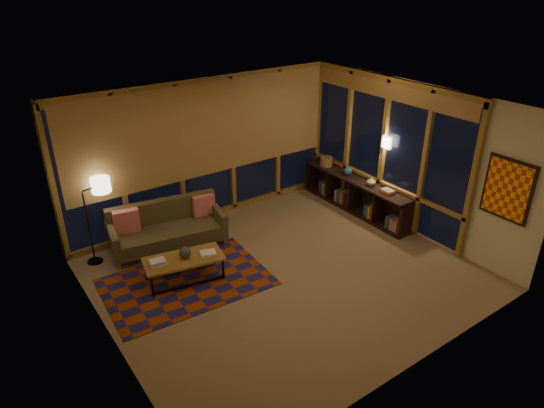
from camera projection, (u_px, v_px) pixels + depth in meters
floor at (285, 273)px, 7.74m from camera, size 5.50×5.00×0.01m
ceiling at (287, 107)px, 6.54m from camera, size 5.50×5.00×0.01m
walls at (286, 197)px, 7.14m from camera, size 5.51×5.01×2.70m
window_wall_back at (207, 151)px, 8.92m from camera, size 5.30×0.16×2.60m
window_wall_right at (382, 150)px, 8.97m from camera, size 0.16×3.70×2.60m
wall_art at (507, 189)px, 7.15m from camera, size 0.06×0.74×0.94m
wall_sconce at (387, 142)px, 8.74m from camera, size 0.12×0.18×0.22m
sofa at (168, 228)px, 8.28m from camera, size 2.01×1.08×0.78m
pillow_left at (127, 221)px, 8.06m from camera, size 0.43×0.21×0.42m
pillow_right at (204, 206)px, 8.62m from camera, size 0.39×0.17×0.38m
area_rug at (187, 282)px, 7.52m from camera, size 2.56×1.79×0.01m
coffee_table at (185, 269)px, 7.50m from camera, size 1.29×0.78×0.40m
book_stack_a at (157, 262)px, 7.26m from camera, size 0.26×0.22×0.07m
book_stack_b at (208, 253)px, 7.50m from camera, size 0.30×0.27×0.05m
ceramic_pot at (185, 252)px, 7.39m from camera, size 0.22×0.22×0.18m
floor_lamp at (88, 224)px, 7.74m from camera, size 0.53×0.42×1.41m
bookshelf at (355, 195)px, 9.62m from camera, size 0.40×2.67×0.67m
basket at (326, 162)px, 10.06m from camera, size 0.31×0.31×0.19m
teal_bowl at (348, 171)px, 9.62m from camera, size 0.17×0.17×0.17m
vase at (371, 181)px, 9.15m from camera, size 0.19×0.19×0.19m
shelf_book_stack at (388, 192)px, 8.87m from camera, size 0.20×0.26×0.07m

